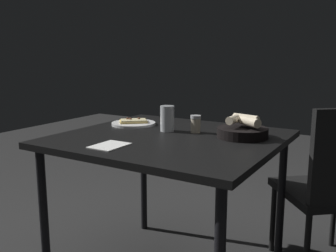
# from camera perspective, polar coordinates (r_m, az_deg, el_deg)

# --- Properties ---
(dining_table) EXTENTS (0.93, 1.00, 0.75)m
(dining_table) POSITION_cam_1_polar(r_m,az_deg,el_deg) (1.80, 0.30, -3.63)
(dining_table) COLOR black
(dining_table) RESTS_ON ground
(pizza_plate) EXTENTS (0.24, 0.24, 0.04)m
(pizza_plate) POSITION_cam_1_polar(r_m,az_deg,el_deg) (2.07, -5.26, 0.45)
(pizza_plate) COLOR white
(pizza_plate) RESTS_ON dining_table
(bread_basket) EXTENTS (0.24, 0.24, 0.11)m
(bread_basket) POSITION_cam_1_polar(r_m,az_deg,el_deg) (1.77, 11.24, -0.67)
(bread_basket) COLOR black
(bread_basket) RESTS_ON dining_table
(beer_glass) EXTENTS (0.07, 0.07, 0.13)m
(beer_glass) POSITION_cam_1_polar(r_m,az_deg,el_deg) (1.88, -0.11, 0.89)
(beer_glass) COLOR silver
(beer_glass) RESTS_ON dining_table
(pepper_shaker) EXTENTS (0.05, 0.05, 0.09)m
(pepper_shaker) POSITION_cam_1_polar(r_m,az_deg,el_deg) (1.85, 4.22, 0.15)
(pepper_shaker) COLOR #BFB299
(pepper_shaker) RESTS_ON dining_table
(napkin) EXTENTS (0.16, 0.12, 0.00)m
(napkin) POSITION_cam_1_polar(r_m,az_deg,el_deg) (1.60, -8.88, -2.95)
(napkin) COLOR white
(napkin) RESTS_ON dining_table
(chair_near) EXTENTS (0.62, 0.62, 0.89)m
(chair_near) POSITION_cam_1_polar(r_m,az_deg,el_deg) (2.06, 24.14, -7.77)
(chair_near) COLOR black
(chair_near) RESTS_ON ground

